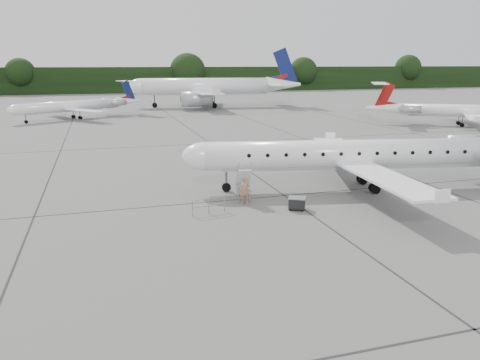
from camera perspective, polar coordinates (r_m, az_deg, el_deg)
name	(u,v)px	position (r m, az deg, el deg)	size (l,w,h in m)	color
ground	(365,215)	(30.46, 14.95, -4.14)	(320.00, 320.00, 0.00)	slate
treeline	(148,80)	(155.37, -11.19, 11.89)	(260.00, 4.00, 8.00)	black
main_regional_jet	(357,140)	(35.87, 14.11, 4.76)	(29.04, 20.91, 7.45)	white
airstair	(243,183)	(32.44, 0.40, -0.39)	(0.85, 2.08, 2.33)	white
passenger	(245,191)	(31.36, 0.62, -1.32)	(0.69, 0.45, 1.89)	#9C6E55
safety_railing	(209,206)	(29.55, -3.84, -3.22)	(2.20, 0.08, 1.00)	gray
baggage_cart	(297,203)	(30.57, 6.95, -2.81)	(1.03, 0.84, 0.90)	black
bg_narrowbody	(205,78)	(101.76, -4.29, 12.29)	(34.21, 24.63, 12.28)	white
bg_regional_left	(71,101)	(84.51, -19.94, 9.06)	(23.39, 16.84, 6.14)	white
bg_regional_right	(469,105)	(78.63, 26.11, 8.25)	(24.40, 17.57, 6.40)	white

